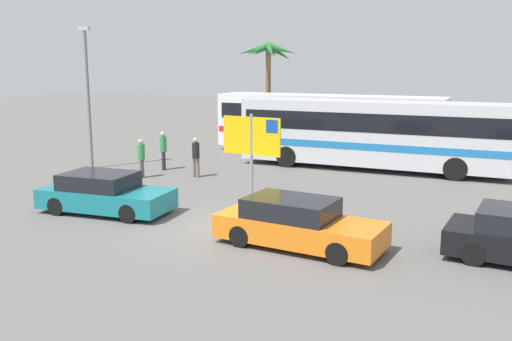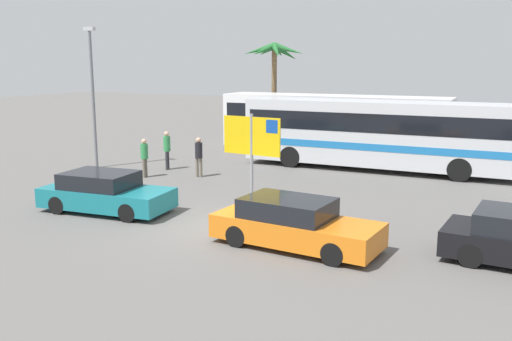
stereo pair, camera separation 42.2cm
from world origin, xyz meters
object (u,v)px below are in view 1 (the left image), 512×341
object	(u,v)px
pedestrian_crossing_lot	(196,154)
ferry_sign	(253,140)
bus_rear_coach	(328,121)
car_orange	(297,224)
bus_front_coach	(373,131)
pedestrian_by_bus	(141,155)
pedestrian_near_sign	(163,147)
car_teal	(104,194)

from	to	relation	value
pedestrian_crossing_lot	ferry_sign	bearing A→B (deg)	-134.88
bus_rear_coach	ferry_sign	distance (m)	12.05
bus_rear_coach	pedestrian_crossing_lot	size ratio (longest dim) A/B	7.07
ferry_sign	car_orange	xyz separation A→B (m)	(2.89, -3.44, -1.69)
bus_rear_coach	ferry_sign	world-z (taller)	ferry_sign
bus_front_coach	pedestrian_crossing_lot	world-z (taller)	bus_front_coach
bus_front_coach	pedestrian_by_bus	xyz separation A→B (m)	(-8.61, -6.04, -0.79)
ferry_sign	pedestrian_crossing_lot	distance (m)	5.67
pedestrian_by_bus	bus_front_coach	bearing A→B (deg)	25.40
pedestrian_near_sign	pedestrian_crossing_lot	xyz separation A→B (m)	(2.23, -0.84, -0.04)
bus_front_coach	ferry_sign	world-z (taller)	ferry_sign
car_teal	car_orange	size ratio (longest dim) A/B	0.96
bus_front_coach	pedestrian_crossing_lot	xyz separation A→B (m)	(-6.52, -4.98, -0.76)
bus_front_coach	pedestrian_by_bus	world-z (taller)	bus_front_coach
pedestrian_by_bus	car_orange	bearing A→B (deg)	-41.94
pedestrian_crossing_lot	car_teal	bearing A→B (deg)	175.48
ferry_sign	car_teal	bearing A→B (deg)	-141.26
ferry_sign	pedestrian_by_bus	world-z (taller)	ferry_sign
car_teal	car_orange	world-z (taller)	same
bus_rear_coach	pedestrian_crossing_lot	world-z (taller)	bus_rear_coach
pedestrian_near_sign	bus_rear_coach	bearing A→B (deg)	35.60
ferry_sign	pedestrian_near_sign	distance (m)	7.92
pedestrian_by_bus	pedestrian_near_sign	bearing A→B (deg)	84.45
bus_front_coach	car_orange	size ratio (longest dim) A/B	2.63
pedestrian_crossing_lot	bus_front_coach	bearing A→B (deg)	-58.47
car_teal	car_orange	bearing A→B (deg)	-10.40
bus_rear_coach	pedestrian_by_bus	world-z (taller)	bus_rear_coach
bus_front_coach	bus_rear_coach	world-z (taller)	same
car_teal	bus_rear_coach	bearing A→B (deg)	72.99
car_orange	pedestrian_crossing_lot	distance (m)	9.98
pedestrian_near_sign	pedestrian_by_bus	bearing A→B (deg)	-104.46
car_teal	ferry_sign	bearing A→B (deg)	28.78
bus_front_coach	bus_rear_coach	size ratio (longest dim) A/B	1.00
pedestrian_crossing_lot	pedestrian_near_sign	bearing A→B (deg)	63.46
pedestrian_near_sign	pedestrian_by_bus	xyz separation A→B (m)	(0.14, -1.90, -0.07)
bus_rear_coach	pedestrian_crossing_lot	distance (m)	9.18
bus_front_coach	car_orange	bearing A→B (deg)	-86.81
bus_front_coach	pedestrian_near_sign	distance (m)	9.70
pedestrian_near_sign	car_orange	bearing A→B (deg)	-58.06
ferry_sign	pedestrian_by_bus	xyz separation A→B (m)	(-6.38, 2.42, -1.33)
pedestrian_crossing_lot	pedestrian_by_bus	xyz separation A→B (m)	(-2.09, -1.06, -0.03)
bus_rear_coach	pedestrian_near_sign	xyz separation A→B (m)	(-5.55, -7.68, -0.72)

